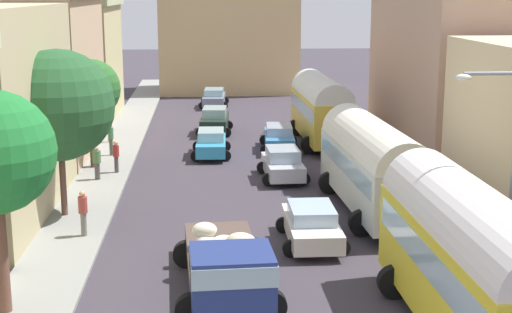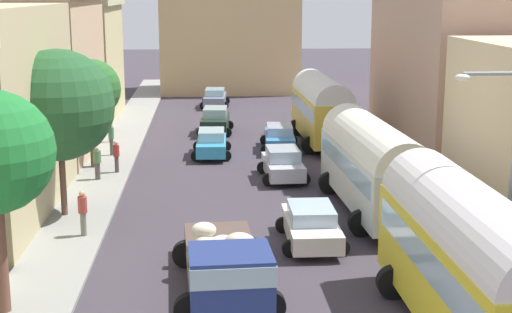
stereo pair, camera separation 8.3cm
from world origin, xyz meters
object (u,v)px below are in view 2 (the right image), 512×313
object	(u,v)px
cargo_truck_0	(226,267)
car_4	(283,164)
parked_bus_2	(321,106)
car_3	(311,225)
car_2	(215,98)
car_0	(212,143)
parked_bus_0	(468,256)
pedestrian_3	(111,138)
pedestrian_4	(83,211)
car_1	(215,121)
pedestrian_0	(97,162)
car_5	(280,137)
pedestrian_1	(116,155)
pedestrian_2	(110,126)
streetlamp_near	(504,167)
parked_bus_1	(372,162)

from	to	relation	value
cargo_truck_0	car_4	xyz separation A→B (m)	(3.15, 14.65, -0.37)
parked_bus_2	car_3	bearing A→B (deg)	-99.74
car_2	car_4	bearing A→B (deg)	-82.71
car_0	parked_bus_0	bearing A→B (deg)	-74.37
car_3	pedestrian_3	size ratio (longest dim) A/B	2.26
parked_bus_2	pedestrian_4	xyz separation A→B (m)	(-11.36, -16.88, -1.20)
car_1	pedestrian_3	size ratio (longest dim) A/B	2.30
car_4	pedestrian_4	bearing A→B (deg)	-134.17
car_1	car_4	world-z (taller)	car_1
car_4	pedestrian_0	bearing A→B (deg)	179.98
pedestrian_4	car_0	bearing A→B (deg)	70.82
car_0	car_5	distance (m)	4.15
pedestrian_1	parked_bus_2	bearing A→B (deg)	31.90
cargo_truck_0	car_5	world-z (taller)	cargo_truck_0
pedestrian_0	pedestrian_3	bearing A→B (deg)	89.84
car_5	pedestrian_0	size ratio (longest dim) A/B	2.53
cargo_truck_0	pedestrian_4	bearing A→B (deg)	129.47
cargo_truck_0	pedestrian_4	distance (m)	8.00
pedestrian_0	pedestrian_2	world-z (taller)	pedestrian_2
car_1	car_2	xyz separation A→B (m)	(0.12, 11.22, -0.10)
car_4	streetlamp_near	distance (m)	16.17
car_4	pedestrian_1	world-z (taller)	pedestrian_1
car_5	pedestrian_2	size ratio (longest dim) A/B	2.33
cargo_truck_0	car_1	world-z (taller)	cargo_truck_0
pedestrian_4	cargo_truck_0	bearing A→B (deg)	-50.53
parked_bus_2	streetlamp_near	bearing A→B (deg)	-86.13
car_4	car_1	bearing A→B (deg)	104.33
car_4	pedestrian_3	xyz separation A→B (m)	(-8.88, 5.41, 0.33)
car_3	pedestrian_4	world-z (taller)	pedestrian_4
car_3	car_5	bearing A→B (deg)	88.44
pedestrian_0	pedestrian_3	world-z (taller)	pedestrian_3
car_1	pedestrian_1	distance (m)	11.92
pedestrian_3	car_4	bearing A→B (deg)	-31.33
pedestrian_0	car_5	bearing A→B (deg)	35.89
car_3	streetlamp_near	xyz separation A→B (m)	(4.67, -5.56, 3.36)
parked_bus_2	car_2	distance (m)	16.28
car_1	pedestrian_4	xyz separation A→B (m)	(-5.12, -20.66, 0.23)
cargo_truck_0	car_4	world-z (taller)	cargo_truck_0
cargo_truck_0	car_0	distance (m)	20.04
car_4	car_5	bearing A→B (deg)	85.82
pedestrian_0	parked_bus_2	bearing A→B (deg)	34.95
pedestrian_4	parked_bus_0	bearing A→B (deg)	-38.69
pedestrian_1	car_5	bearing A→B (deg)	32.04
parked_bus_0	cargo_truck_0	world-z (taller)	parked_bus_0
parked_bus_1	pedestrian_1	bearing A→B (deg)	147.48
car_5	cargo_truck_0	bearing A→B (deg)	-99.64
car_5	pedestrian_3	world-z (taller)	pedestrian_3
car_0	pedestrian_3	size ratio (longest dim) A/B	2.19
cargo_truck_0	pedestrian_2	world-z (taller)	cargo_truck_0
car_4	streetlamp_near	xyz separation A→B (m)	(4.72, -15.11, 3.32)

